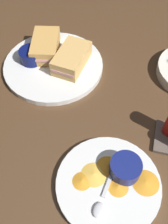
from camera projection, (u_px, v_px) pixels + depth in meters
The scene contains 10 objects.
ground_plane at pixel (92, 98), 73.08cm from camera, with size 110.00×110.00×3.00cm, color #4C331E.
plate_sandwich_main at pixel (54, 66), 77.42cm from camera, with size 29.48×29.48×1.60cm, color silver.
sandwich_half_near at pixel (72, 58), 74.59cm from camera, with size 14.07×9.25×4.80cm.
sandwich_half_far at pixel (46, 46), 77.77cm from camera, with size 14.46×10.23×4.80cm.
ramekin_dark_sauce at pixel (31, 55), 76.04cm from camera, with size 6.86×6.86×3.66cm.
spoon_by_dark_ramekin at pixel (49, 62), 76.55cm from camera, with size 2.20×9.85×0.80cm.
plate_chips_companion at pixel (108, 184), 56.07cm from camera, with size 22.78×22.78×1.60cm, color silver.
ramekin_light_gravy at pixel (125, 168), 55.30cm from camera, with size 6.85×6.85×3.75cm.
spoon_by_gravy_ramekin at pixel (101, 204), 52.50cm from camera, with size 9.96×2.86×0.80cm.
plantain_chip_scatter at pixel (112, 177), 55.83cm from camera, with size 10.57×19.80×0.60cm.
Camera 1 is at (45.07, 9.24, 55.46)cm, focal length 41.48 mm.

